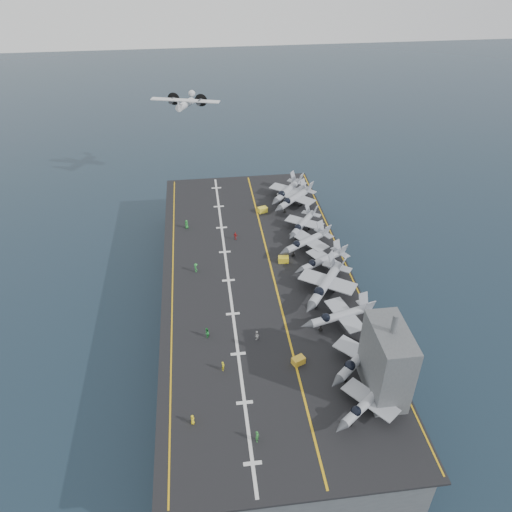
{
  "coord_description": "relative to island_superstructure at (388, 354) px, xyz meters",
  "views": [
    {
      "loc": [
        -10.34,
        -78.18,
        70.99
      ],
      "look_at": [
        0.0,
        4.0,
        13.0
      ],
      "focal_mm": 35.0,
      "sensor_mm": 36.0,
      "label": 1
    }
  ],
  "objects": [
    {
      "name": "hull",
      "position": [
        -15.0,
        30.0,
        -12.9
      ],
      "size": [
        36.0,
        90.0,
        10.0
      ],
      "primitive_type": "cube",
      "color": "#56595E",
      "rests_on": "ground"
    },
    {
      "name": "fighter_jet_5",
      "position": [
        -3.49,
        38.66,
        -5.13
      ],
      "size": [
        16.42,
        14.93,
        4.75
      ],
      "primitive_type": null,
      "color": "#8F979E",
      "rests_on": "flight_deck"
    },
    {
      "name": "foul_line",
      "position": [
        -12.0,
        30.0,
        -7.48
      ],
      "size": [
        0.35,
        90.0,
        0.02
      ],
      "primitive_type": "cube",
      "color": "gold",
      "rests_on": "flight_deck"
    },
    {
      "name": "crew_4",
      "position": [
        -18.26,
        44.64,
        -6.59
      ],
      "size": [
        1.28,
        1.06,
        1.82
      ],
      "primitive_type": "imported",
      "color": "#B21919",
      "rests_on": "flight_deck"
    },
    {
      "name": "crew_6",
      "position": [
        -19.94,
        -6.66,
        -6.5
      ],
      "size": [
        1.19,
        1.41,
        2.0
      ],
      "primitive_type": "imported",
      "color": "#2C8031",
      "rests_on": "flight_deck"
    },
    {
      "name": "island_superstructure",
      "position": [
        0.0,
        0.0,
        0.0
      ],
      "size": [
        5.0,
        10.0,
        15.0
      ],
      "primitive_type": null,
      "color": "#56595E",
      "rests_on": "flight_deck"
    },
    {
      "name": "fighter_jet_8",
      "position": [
        -3.57,
        61.69,
        -4.96
      ],
      "size": [
        16.53,
        17.54,
        5.07
      ],
      "primitive_type": null,
      "color": "#999EA7",
      "rests_on": "flight_deck"
    },
    {
      "name": "transport_plane",
      "position": [
        -27.65,
        91.86,
        7.88
      ],
      "size": [
        22.48,
        18.25,
        4.62
      ],
      "primitive_type": null,
      "color": "white"
    },
    {
      "name": "fighter_jet_3",
      "position": [
        -3.1,
        23.28,
        -4.69
      ],
      "size": [
        18.17,
        19.48,
        5.63
      ],
      "primitive_type": null,
      "color": "#A3ACB3",
      "rests_on": "flight_deck"
    },
    {
      "name": "crew_0",
      "position": [
        -28.73,
        -2.67,
        -6.66
      ],
      "size": [
        0.92,
        1.15,
        1.68
      ],
      "primitive_type": "imported",
      "color": "yellow",
      "rests_on": "flight_deck"
    },
    {
      "name": "ground",
      "position": [
        -15.0,
        30.0,
        -17.9
      ],
      "size": [
        500.0,
        500.0,
        0.0
      ],
      "primitive_type": "plane",
      "color": "#142135",
      "rests_on": "ground"
    },
    {
      "name": "crew_1",
      "position": [
        -23.69,
        6.78,
        -6.58
      ],
      "size": [
        1.02,
        1.27,
        1.84
      ],
      "primitive_type": "imported",
      "color": "yellow",
      "rests_on": "flight_deck"
    },
    {
      "name": "tow_cart_c",
      "position": [
        -10.64,
        55.95,
        -6.85
      ],
      "size": [
        2.5,
        2.02,
        1.3
      ],
      "primitive_type": null,
      "color": "yellow",
      "rests_on": "flight_deck"
    },
    {
      "name": "fighter_jet_1",
      "position": [
        -2.04,
        4.78,
        -5.02
      ],
      "size": [
        16.96,
        16.61,
        4.95
      ],
      "primitive_type": null,
      "color": "gray",
      "rests_on": "flight_deck"
    },
    {
      "name": "fighter_jet_2",
      "position": [
        -2.49,
        14.69,
        -5.1
      ],
      "size": [
        15.73,
        12.45,
        4.8
      ],
      "primitive_type": null,
      "color": "#909AA1",
      "rests_on": "flight_deck"
    },
    {
      "name": "flight_deck",
      "position": [
        -15.0,
        30.0,
        -7.7
      ],
      "size": [
        38.0,
        92.0,
        0.4
      ],
      "primitive_type": "cube",
      "color": "black",
      "rests_on": "hull"
    },
    {
      "name": "fighter_jet_4",
      "position": [
        -1.72,
        31.52,
        -5.25
      ],
      "size": [
        15.53,
        13.81,
        4.5
      ],
      "primitive_type": null,
      "color": "#97A0A7",
      "rests_on": "flight_deck"
    },
    {
      "name": "crew_5",
      "position": [
        -28.94,
        50.85,
        -6.48
      ],
      "size": [
        1.42,
        1.46,
        2.04
      ],
      "primitive_type": "imported",
      "color": "#268C33",
      "rests_on": "flight_deck"
    },
    {
      "name": "tow_cart_b",
      "position": [
        -9.15,
        34.86,
        -6.86
      ],
      "size": [
        2.23,
        1.56,
        1.27
      ],
      "primitive_type": null,
      "color": "yellow",
      "rests_on": "flight_deck"
    },
    {
      "name": "crew_2",
      "position": [
        -25.94,
        14.63,
        -6.52
      ],
      "size": [
        1.33,
        1.41,
        1.96
      ],
      "primitive_type": "imported",
      "color": "#208F36",
      "rests_on": "flight_deck"
    },
    {
      "name": "landing_centerline",
      "position": [
        -21.0,
        30.0,
        -7.48
      ],
      "size": [
        0.5,
        90.0,
        0.02
      ],
      "primitive_type": "cube",
      "color": "silver",
      "rests_on": "flight_deck"
    },
    {
      "name": "tow_cart_a",
      "position": [
        -11.52,
        6.73,
        -6.89
      ],
      "size": [
        2.39,
        2.03,
        1.22
      ],
      "primitive_type": null,
      "color": "gold",
      "rests_on": "flight_deck"
    },
    {
      "name": "fighter_jet_6",
      "position": [
        -2.77,
        46.13,
        -5.26
      ],
      "size": [
        14.48,
        15.53,
        4.49
      ],
      "primitive_type": null,
      "color": "#9298A2",
      "rests_on": "flight_deck"
    },
    {
      "name": "deck_edge_stbd",
      "position": [
        3.5,
        30.0,
        -7.48
      ],
      "size": [
        0.25,
        90.0,
        0.02
      ],
      "primitive_type": "cube",
      "color": "gold",
      "rests_on": "flight_deck"
    },
    {
      "name": "crew_3",
      "position": [
        -27.27,
        33.69,
        -6.51
      ],
      "size": [
        1.16,
        1.39,
        1.98
      ],
      "primitive_type": "imported",
      "color": "green",
      "rests_on": "flight_deck"
    },
    {
      "name": "fighter_jet_7",
      "position": [
        -2.52,
        57.66,
        -5.0
      ],
      "size": [
        16.97,
        16.94,
        5.0
      ],
      "primitive_type": null,
      "color": "gray",
      "rests_on": "flight_deck"
    },
    {
      "name": "fighter_jet_0",
      "position": [
        -3.51,
        -3.74,
        -5.26
      ],
      "size": [
        15.51,
        14.67,
        4.49
      ],
      "primitive_type": null,
      "color": "#90999F",
      "rests_on": "flight_deck"
    },
    {
      "name": "deck_edge_port",
      "position": [
        -32.0,
        30.0,
        -7.48
      ],
      "size": [
        0.25,
        90.0,
        0.02
      ],
      "primitive_type": "cube",
      "color": "gold",
      "rests_on": "flight_deck"
    },
    {
      "name": "crew_7",
      "position": [
        -17.54,
        13.06,
        -6.63
      ],
      "size": [
        1.23,
        1.22,
        1.73
      ],
      "primitive_type": "imported",
      "color": "white",
      "rests_on": "flight_deck"
    }
  ]
}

